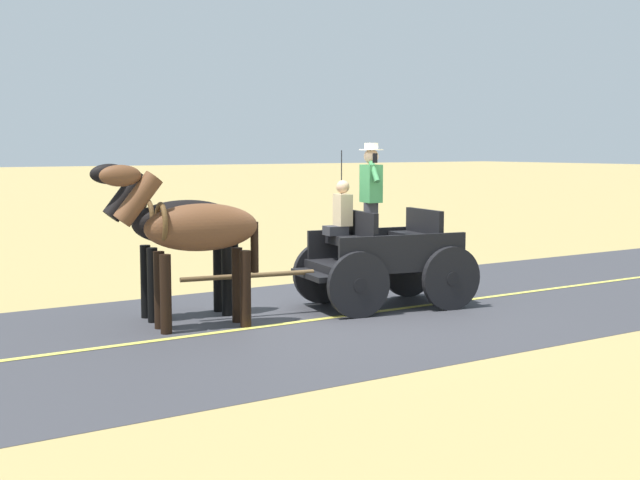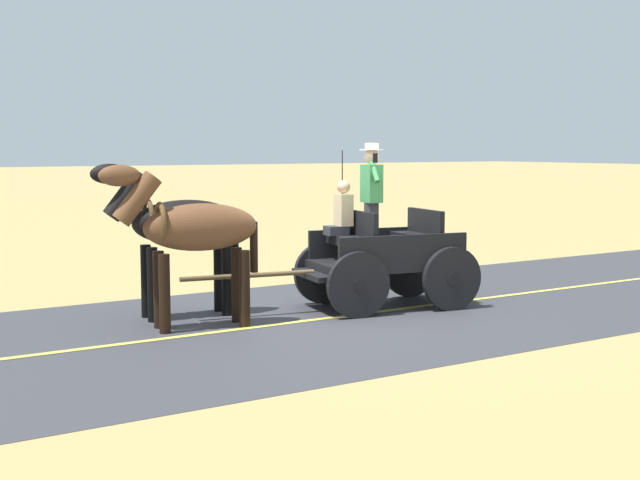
# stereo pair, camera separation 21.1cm
# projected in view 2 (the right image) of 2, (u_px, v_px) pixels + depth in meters

# --- Properties ---
(ground_plane) EXTENTS (200.00, 200.00, 0.00)m
(ground_plane) POSITION_uv_depth(u_px,v_px,m) (350.00, 316.00, 12.57)
(ground_plane) COLOR tan
(road_surface) EXTENTS (5.96, 160.00, 0.01)m
(road_surface) POSITION_uv_depth(u_px,v_px,m) (350.00, 316.00, 12.57)
(road_surface) COLOR #38383D
(road_surface) RESTS_ON ground
(road_centre_stripe) EXTENTS (0.12, 160.00, 0.00)m
(road_centre_stripe) POSITION_uv_depth(u_px,v_px,m) (350.00, 315.00, 12.57)
(road_centre_stripe) COLOR #DBCC4C
(road_centre_stripe) RESTS_ON road_surface
(horse_drawn_carriage) EXTENTS (1.81, 4.51, 2.50)m
(horse_drawn_carriage) POSITION_uv_depth(u_px,v_px,m) (381.00, 254.00, 13.17)
(horse_drawn_carriage) COLOR black
(horse_drawn_carriage) RESTS_ON ground
(horse_near_side) EXTENTS (0.83, 2.15, 2.21)m
(horse_near_side) POSITION_uv_depth(u_px,v_px,m) (193.00, 231.00, 11.58)
(horse_near_side) COLOR brown
(horse_near_side) RESTS_ON ground
(horse_off_side) EXTENTS (0.75, 2.15, 2.21)m
(horse_off_side) POSITION_uv_depth(u_px,v_px,m) (178.00, 226.00, 12.35)
(horse_off_side) COLOR black
(horse_off_side) RESTS_ON ground
(traffic_cone) EXTENTS (0.32, 0.32, 0.50)m
(traffic_cone) POSITION_uv_depth(u_px,v_px,m) (361.00, 266.00, 15.98)
(traffic_cone) COLOR orange
(traffic_cone) RESTS_ON ground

